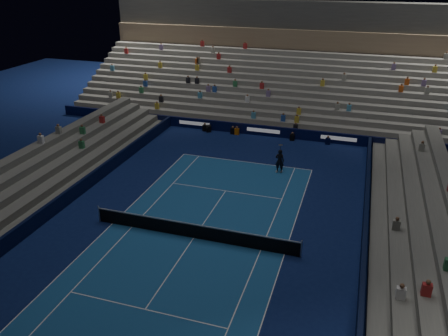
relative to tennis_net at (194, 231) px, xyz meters
name	(u,v)px	position (x,y,z in m)	size (l,w,h in m)	color
ground	(194,238)	(0.00, 0.00, -0.50)	(90.00, 90.00, 0.00)	#0C194B
court_surface	(194,238)	(0.00, 0.00, -0.50)	(10.97, 23.77, 0.01)	#194E8C
sponsor_barrier_far	(264,131)	(0.00, 18.50, 0.00)	(44.00, 0.25, 1.00)	#080C33
sponsor_barrier_east	(363,261)	(9.70, 0.00, 0.00)	(0.25, 37.00, 1.00)	black
sponsor_barrier_west	(55,207)	(-9.70, 0.00, 0.00)	(0.25, 37.00, 1.00)	black
grandstand_main	(284,79)	(0.00, 27.90, 2.87)	(44.00, 15.20, 11.20)	slate
grandstand_east	(435,266)	(13.17, 0.00, 0.41)	(5.00, 37.00, 2.50)	slate
grandstand_west	(10,193)	(-13.17, 0.00, 0.41)	(5.00, 37.00, 2.50)	#62635E
tennis_net	(194,231)	(0.00, 0.00, 0.00)	(12.90, 0.10, 1.10)	#B2B2B7
tennis_player	(280,161)	(3.05, 10.78, 0.45)	(0.70, 0.46, 1.91)	black
broadcast_camera	(209,129)	(-5.36, 17.95, -0.19)	(0.65, 1.00, 0.62)	black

